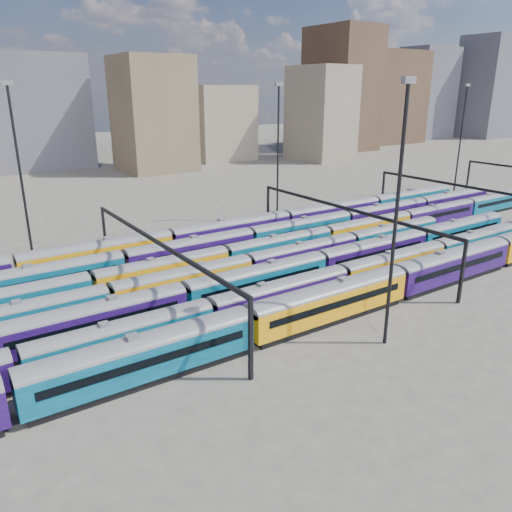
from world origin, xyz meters
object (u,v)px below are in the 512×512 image
rake_1 (341,276)px  rake_2 (184,295)px  mast_2 (397,209)px  rake_0 (330,298)px

rake_1 → rake_2: rake_2 is taller
rake_1 → mast_2: (-5.11, -12.00, 11.57)m
rake_1 → rake_2: bearing=165.4°
rake_0 → rake_1: 8.14m
rake_0 → rake_1: rake_0 is taller
rake_1 → rake_0: bearing=-142.0°
rake_0 → rake_2: rake_0 is taller
rake_1 → mast_2: 17.43m
rake_0 → rake_1: (6.41, 5.00, -0.37)m
rake_0 → mast_2: (1.30, -7.00, 11.19)m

